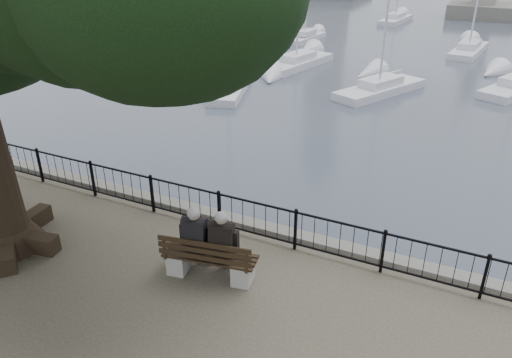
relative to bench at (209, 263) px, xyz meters
The scene contains 11 objects.
harbor 2.44m from the bench, 84.12° to the left, with size 260.00×260.00×1.20m.
railing 1.80m from the bench, 82.47° to the left, with size 22.06×0.06×1.00m.
bench is the anchor object (origin of this frame).
person_left 0.50m from the bench, 167.03° to the left, with size 0.56×0.88×1.68m.
person_right 0.52m from the bench, 30.02° to the left, with size 0.56×0.88×1.68m.
sailboat_a 17.12m from the bench, 117.12° to the left, with size 3.02×5.56×10.74m.
sailboat_b 18.50m from the bench, 91.99° to the left, with size 3.88×5.96×12.07m.
sailboat_e 31.62m from the bench, 106.97° to the left, with size 1.75×4.73×10.48m.
sailboat_f 30.86m from the bench, 85.08° to the left, with size 2.25×5.94×11.18m.
sailboat_h 42.50m from the bench, 96.46° to the left, with size 2.23×5.83×14.12m.
sailboat_i 23.02m from the bench, 106.82° to the left, with size 2.83×6.17×13.29m.
Camera 1 is at (4.41, -6.59, 6.61)m, focal length 35.00 mm.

